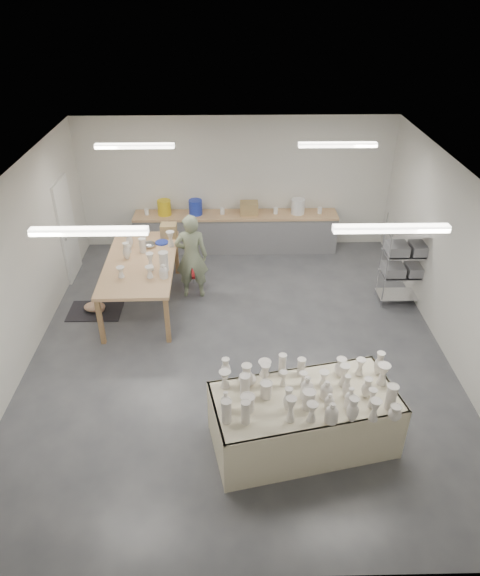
{
  "coord_description": "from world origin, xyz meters",
  "views": [
    {
      "loc": [
        -0.12,
        -7.06,
        5.55
      ],
      "look_at": [
        0.03,
        0.24,
        1.05
      ],
      "focal_mm": 32.0,
      "sensor_mm": 36.0,
      "label": 1
    }
  ],
  "objects_px": {
    "red_stool": "(194,274)",
    "potter": "(192,256)",
    "work_table": "(144,259)",
    "drying_table": "(304,417)"
  },
  "relations": [
    {
      "from": "potter",
      "to": "work_table",
      "type": "bearing_deg",
      "value": 14.53
    },
    {
      "from": "work_table",
      "to": "potter",
      "type": "xyz_separation_m",
      "value": [
        0.87,
        0.24,
        -0.08
      ]
    },
    {
      "from": "work_table",
      "to": "red_stool",
      "type": "height_order",
      "value": "work_table"
    },
    {
      "from": "drying_table",
      "to": "potter",
      "type": "relative_size",
      "value": 1.5
    },
    {
      "from": "red_stool",
      "to": "drying_table",
      "type": "bearing_deg",
      "value": -67.43
    },
    {
      "from": "work_table",
      "to": "red_stool",
      "type": "relative_size",
      "value": 5.35
    },
    {
      "from": "red_stool",
      "to": "work_table",
      "type": "bearing_deg",
      "value": -149.41
    },
    {
      "from": "work_table",
      "to": "red_stool",
      "type": "bearing_deg",
      "value": 29.47
    },
    {
      "from": "red_stool",
      "to": "potter",
      "type": "bearing_deg",
      "value": -90.0
    },
    {
      "from": "drying_table",
      "to": "potter",
      "type": "xyz_separation_m",
      "value": [
        -1.72,
        3.86,
        0.4
      ]
    }
  ]
}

